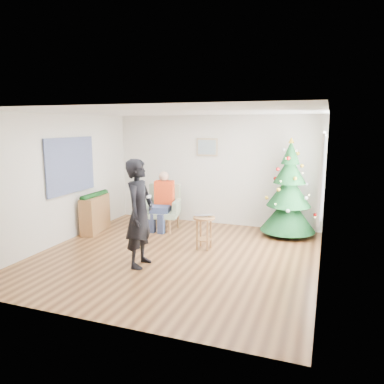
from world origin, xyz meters
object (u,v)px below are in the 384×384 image
at_px(standing_man, 140,213).
at_px(console, 95,214).
at_px(christmas_tree, 289,192).
at_px(armchair, 163,213).
at_px(stool, 204,232).

distance_m(standing_man, console, 2.52).
relative_size(christmas_tree, console, 2.13).
bearing_deg(console, christmas_tree, 5.38).
bearing_deg(console, armchair, 16.75).
bearing_deg(stool, armchair, 143.00).
xyz_separation_m(christmas_tree, standing_man, (-2.17, -2.68, -0.04)).
xyz_separation_m(stool, standing_man, (-0.74, -1.20, 0.59)).
bearing_deg(armchair, christmas_tree, -1.82).
xyz_separation_m(stool, armchair, (-1.34, 1.01, 0.05)).
relative_size(armchair, console, 1.02).
distance_m(stool, console, 2.71).
bearing_deg(christmas_tree, stool, -134.10).
relative_size(stool, standing_man, 0.35).
height_order(christmas_tree, armchair, christmas_tree).
xyz_separation_m(christmas_tree, stool, (-1.43, -1.47, -0.63)).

